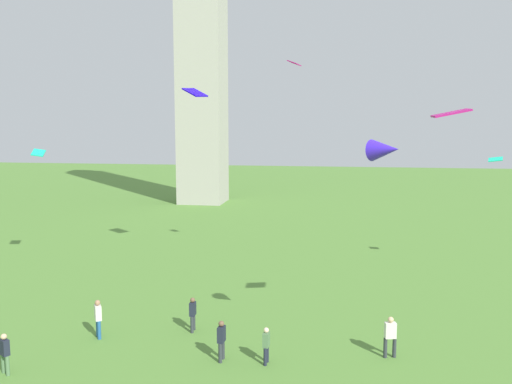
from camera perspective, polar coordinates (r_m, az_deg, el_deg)
name	(u,v)px	position (r m, az deg, el deg)	size (l,w,h in m)	color
monument_obelisk	(201,23)	(70.02, -5.80, 17.33)	(5.49, 5.49, 44.67)	#A8A399
person_0	(193,312)	(26.90, -6.71, -12.52)	(0.26, 0.52, 1.69)	#2D3338
person_1	(5,351)	(24.68, -25.04, -15.02)	(0.51, 0.45, 1.70)	#51754C
person_2	(98,316)	(27.01, -16.36, -12.51)	(0.50, 0.55, 1.83)	#235693
person_3	(266,343)	(23.43, 1.09, -15.71)	(0.28, 0.49, 1.58)	#1E2333
person_4	(221,338)	(23.70, -3.68, -15.18)	(0.30, 0.55, 1.76)	#2D3338
person_5	(390,334)	(24.64, 14.01, -14.41)	(0.55, 0.38, 1.82)	#2D3338
kite_flying_0	(294,63)	(35.15, 4.05, 13.44)	(0.94, 0.93, 0.41)	#BA076E
kite_flying_1	(385,150)	(20.87, 13.48, 4.37)	(1.49, 1.41, 0.92)	#3D20E1
kite_flying_2	(38,153)	(39.02, -22.02, 3.88)	(1.06, 1.29, 0.53)	#17CBA5
kite_flying_3	(195,92)	(37.04, -6.48, 10.42)	(1.84, 1.71, 0.69)	#1E08DC
kite_flying_4	(451,113)	(22.63, 19.93, 7.85)	(1.42, 1.00, 0.40)	#B71879
kite_flying_5	(496,159)	(37.66, 24.00, 3.18)	(0.94, 0.79, 0.36)	#1ADAAD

